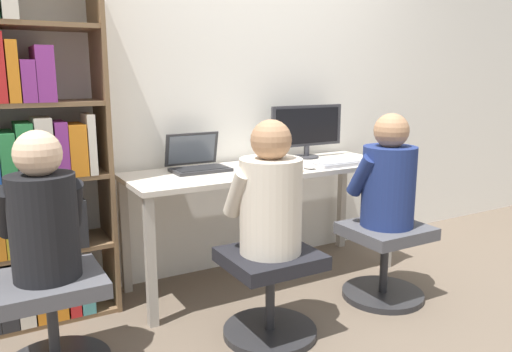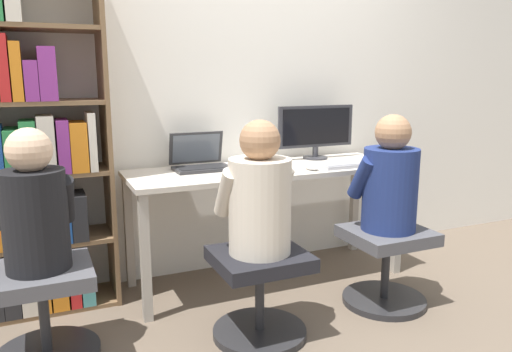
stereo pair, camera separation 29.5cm
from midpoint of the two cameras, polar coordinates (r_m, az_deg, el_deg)
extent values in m
plane|color=brown|center=(3.14, 6.43, -13.53)|extent=(14.00, 14.00, 0.00)
cube|color=white|center=(3.42, 1.37, 11.11)|extent=(10.00, 0.05, 2.60)
cube|color=beige|center=(3.15, 4.07, 0.67)|extent=(1.77, 0.58, 0.03)
cube|color=#ADA497|center=(2.74, -9.51, -9.34)|extent=(0.05, 0.05, 0.72)
cube|color=#ADA497|center=(3.52, 18.23, -5.00)|extent=(0.05, 0.05, 0.72)
cube|color=#ADA497|center=(3.20, -11.77, -6.31)|extent=(0.05, 0.05, 0.72)
cube|color=#ADA497|center=(3.89, 13.31, -3.16)|extent=(0.05, 0.05, 0.72)
cylinder|color=#333338|center=(3.52, 9.18, 2.07)|extent=(0.17, 0.17, 0.01)
cylinder|color=#333338|center=(3.52, 9.20, 2.74)|extent=(0.04, 0.04, 0.07)
cube|color=#333338|center=(3.49, 9.29, 5.62)|extent=(0.58, 0.02, 0.28)
cube|color=black|center=(3.48, 9.40, 5.60)|extent=(0.52, 0.01, 0.24)
cube|color=#2D2D30|center=(3.06, -3.38, 0.82)|extent=(0.35, 0.21, 0.02)
cube|color=black|center=(3.06, -3.38, 1.03)|extent=(0.30, 0.16, 0.00)
cube|color=#2D2D30|center=(3.16, -4.23, 3.21)|extent=(0.35, 0.06, 0.21)
cube|color=slate|center=(3.16, -4.19, 3.17)|extent=(0.30, 0.05, 0.17)
cube|color=#B2B2B7|center=(3.25, 13.09, 1.19)|extent=(0.38, 0.13, 0.02)
cube|color=#97979C|center=(3.25, 13.10, 1.42)|extent=(0.35, 0.11, 0.00)
ellipsoid|color=silver|center=(3.11, 9.13, 0.96)|extent=(0.07, 0.11, 0.03)
cylinder|color=#262628|center=(3.17, 17.09, -13.42)|extent=(0.49, 0.49, 0.04)
cylinder|color=#262628|center=(3.09, 17.30, -10.19)|extent=(0.05, 0.05, 0.35)
cube|color=#4C4C51|center=(3.02, 17.54, -6.51)|extent=(0.46, 0.42, 0.07)
cylinder|color=#262628|center=(2.71, 3.69, -17.41)|extent=(0.49, 0.49, 0.04)
cylinder|color=#262628|center=(2.62, 3.74, -13.74)|extent=(0.05, 0.05, 0.35)
cube|color=black|center=(2.54, 3.81, -9.48)|extent=(0.46, 0.42, 0.07)
cylinder|color=navy|center=(2.95, 17.86, -1.52)|extent=(0.31, 0.31, 0.47)
sphere|color=#A87A56|center=(2.90, 18.26, 4.75)|extent=(0.20, 0.20, 0.20)
cylinder|color=navy|center=(2.89, 14.90, -0.21)|extent=(0.09, 0.21, 0.27)
cylinder|color=navy|center=(3.08, 19.14, 0.24)|extent=(0.09, 0.21, 0.27)
cylinder|color=beige|center=(2.45, 3.89, -3.53)|extent=(0.31, 0.31, 0.47)
sphere|color=#A87A56|center=(2.39, 4.00, 4.07)|extent=(0.20, 0.20, 0.20)
cylinder|color=beige|center=(2.43, 0.10, -1.95)|extent=(0.09, 0.21, 0.27)
cylinder|color=beige|center=(2.56, 6.12, -1.32)|extent=(0.09, 0.21, 0.27)
cube|color=brown|center=(2.95, -14.06, 4.54)|extent=(0.02, 0.33, 1.97)
cube|color=brown|center=(3.18, -19.41, -13.57)|extent=(0.66, 0.32, 0.02)
cube|color=brown|center=(3.04, -19.91, -6.91)|extent=(0.66, 0.32, 0.02)
cube|color=brown|center=(2.94, -20.43, 0.30)|extent=(0.66, 0.32, 0.02)
cube|color=brown|center=(2.90, -20.97, 7.86)|extent=(0.66, 0.32, 0.02)
cube|color=brown|center=(2.90, -21.55, 15.52)|extent=(0.66, 0.32, 0.02)
cube|color=#262628|center=(3.08, -23.63, -11.43)|extent=(0.08, 0.25, 0.30)
cube|color=silver|center=(3.09, -21.99, -12.00)|extent=(0.08, 0.24, 0.23)
cube|color=orange|center=(3.08, -20.59, -11.27)|extent=(0.06, 0.25, 0.29)
cube|color=orange|center=(3.09, -19.04, -11.28)|extent=(0.09, 0.26, 0.27)
cube|color=red|center=(3.12, -17.52, -11.64)|extent=(0.06, 0.28, 0.20)
cube|color=teal|center=(3.09, -16.11, -11.82)|extent=(0.07, 0.19, 0.20)
cube|color=orange|center=(2.96, -24.44, -5.45)|extent=(0.06, 0.23, 0.20)
cube|color=gold|center=(2.98, -23.31, -5.15)|extent=(0.05, 0.28, 0.21)
cube|color=teal|center=(2.93, -22.35, -4.24)|extent=(0.05, 0.21, 0.32)
cube|color=red|center=(2.96, -21.20, -3.99)|extent=(0.06, 0.27, 0.32)
cube|color=#1E4C9E|center=(2.95, -19.86, -4.32)|extent=(0.06, 0.23, 0.28)
cube|color=#1E4C9E|center=(2.95, -18.52, -4.43)|extent=(0.07, 0.20, 0.27)
cube|color=#262628|center=(2.96, -16.97, -4.34)|extent=(0.08, 0.21, 0.26)
cube|color=#2D8C47|center=(2.89, -23.50, 2.58)|extent=(0.07, 0.27, 0.24)
cube|color=#2D8C47|center=(2.87, -21.92, 3.08)|extent=(0.08, 0.23, 0.29)
cube|color=silver|center=(2.86, -20.18, 3.42)|extent=(0.08, 0.21, 0.31)
cube|color=#8C338C|center=(2.87, -18.51, 3.30)|extent=(0.06, 0.20, 0.29)
cube|color=orange|center=(2.88, -16.96, 3.27)|extent=(0.09, 0.22, 0.27)
cube|color=silver|center=(2.88, -15.58, 3.84)|extent=(0.04, 0.20, 0.32)
cube|color=red|center=(2.85, -24.22, 11.17)|extent=(0.05, 0.23, 0.33)
cube|color=orange|center=(2.84, -23.01, 10.91)|extent=(0.05, 0.22, 0.30)
cube|color=#8C338C|center=(2.83, -21.59, 10.08)|extent=(0.07, 0.20, 0.21)
cube|color=#8C338C|center=(2.87, -20.07, 10.90)|extent=(0.09, 0.27, 0.28)
cylinder|color=#262628|center=(2.57, -19.96, -15.01)|extent=(0.05, 0.05, 0.35)
cube|color=#4C4C51|center=(2.48, -20.30, -10.69)|extent=(0.46, 0.42, 0.07)
cylinder|color=black|center=(2.40, -20.74, -4.81)|extent=(0.28, 0.28, 0.46)
sphere|color=beige|center=(2.33, -21.30, 2.75)|extent=(0.20, 0.20, 0.20)
cylinder|color=black|center=(2.44, -24.12, -3.15)|extent=(0.08, 0.20, 0.26)
cylinder|color=black|center=(2.45, -17.80, -2.62)|extent=(0.08, 0.20, 0.26)
camera|label=1|loc=(0.15, -87.14, 0.59)|focal=35.00mm
camera|label=2|loc=(0.15, 92.86, -0.59)|focal=35.00mm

